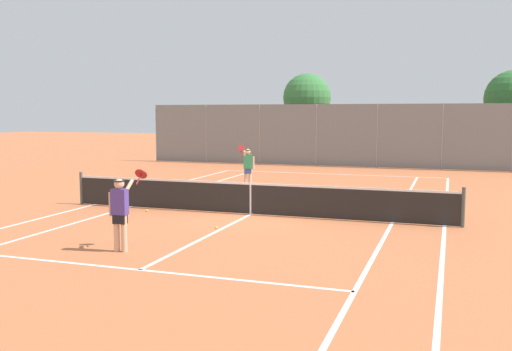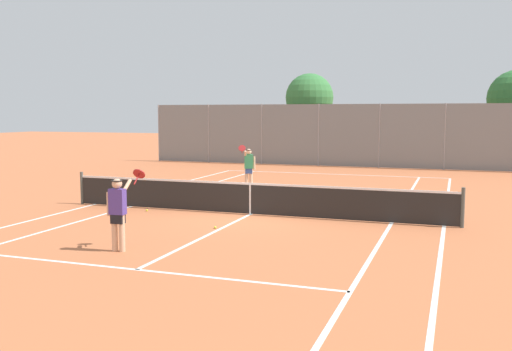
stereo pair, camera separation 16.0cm
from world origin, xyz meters
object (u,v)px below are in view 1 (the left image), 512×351
Objects in this scene: loose_tennis_ball_1 at (216,227)px; tree_behind_left at (306,99)px; tennis_net at (251,198)px; player_far_left at (248,166)px; player_near_side at (120,210)px; loose_tennis_ball_0 at (147,210)px.

loose_tennis_ball_1 is 21.50m from tree_behind_left.
tree_behind_left is (-2.86, 20.95, 3.86)m from loose_tennis_ball_1.
player_far_left is (-2.01, 5.35, 0.42)m from tennis_net.
loose_tennis_ball_1 is at bearing -76.22° from player_far_left.
player_near_side is 1.00× the size of player_far_left.
loose_tennis_ball_0 is at bearing 113.52° from player_near_side.
loose_tennis_ball_1 is at bearing -93.59° from tennis_net.
player_near_side is 26.88× the size of loose_tennis_ball_0.
tennis_net reaches higher than loose_tennis_ball_1.
player_near_side reaches higher than loose_tennis_ball_1.
player_near_side is 24.15m from tree_behind_left.
tree_behind_left is at bearing 94.42° from player_near_side.
tree_behind_left is (-0.99, 13.32, 2.97)m from player_far_left.
player_near_side is at bearing -85.58° from tree_behind_left.
player_far_left is (-0.86, 10.57, 0.00)m from player_near_side.
player_far_left is 13.68m from tree_behind_left.
tennis_net is 181.82× the size of loose_tennis_ball_1.
tennis_net is 6.76× the size of player_far_left.
player_near_side is 10.61m from player_far_left.
loose_tennis_ball_1 is (1.87, -7.63, -0.89)m from player_far_left.
player_near_side is at bearing -66.48° from loose_tennis_ball_0.
tree_behind_left is (-1.85, 23.89, 2.97)m from player_near_side.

